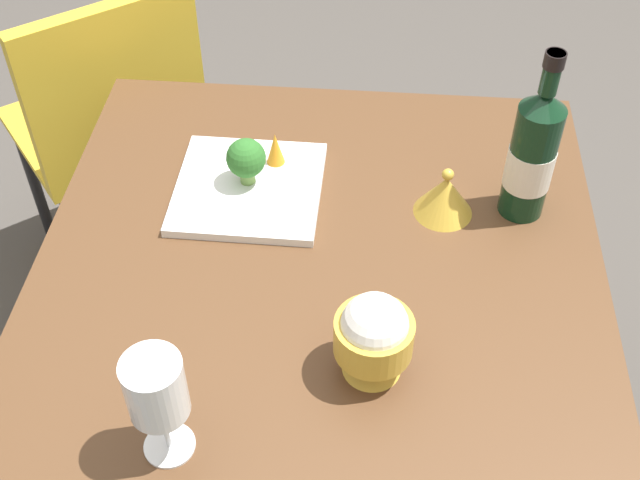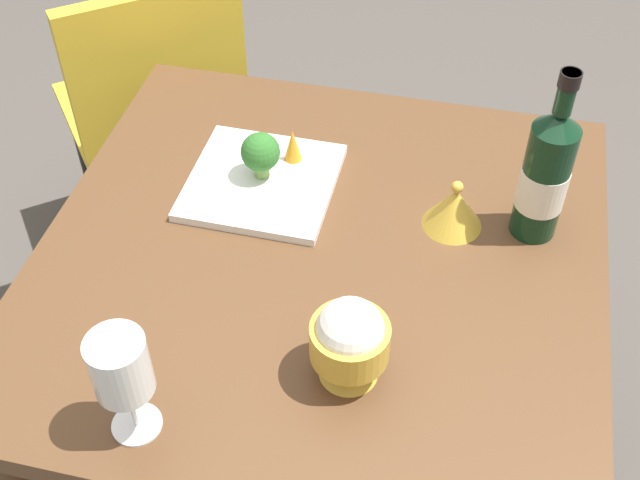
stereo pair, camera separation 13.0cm
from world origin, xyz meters
name	(u,v)px [view 2 (the right image)]	position (x,y,z in m)	size (l,w,h in m)	color
ground_plane	(320,477)	(0.00, 0.00, 0.00)	(8.00, 8.00, 0.00)	#4C4742
dining_table	(320,287)	(0.00, 0.00, 0.65)	(0.91, 0.91, 0.73)	brown
chair_near_window	(156,102)	(-0.59, -0.54, 0.53)	(0.56, 0.56, 0.85)	gold
wine_bottle	(545,174)	(-0.13, 0.33, 0.85)	(0.08, 0.08, 0.31)	black
wine_glass	(121,368)	(0.37, -0.17, 0.86)	(0.08, 0.08, 0.18)	white
rice_bowl	(350,341)	(0.22, 0.09, 0.81)	(0.11, 0.11, 0.14)	gold
rice_bowl_lid	(454,208)	(-0.11, 0.20, 0.77)	(0.10, 0.10, 0.09)	gold
serving_plate	(262,182)	(-0.14, -0.14, 0.74)	(0.25, 0.25, 0.02)	white
broccoli_floret	(261,153)	(-0.15, -0.14, 0.80)	(0.07, 0.07, 0.09)	#729E4C
carrot_garnish_left	(293,145)	(-0.20, -0.10, 0.78)	(0.03, 0.03, 0.06)	orange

